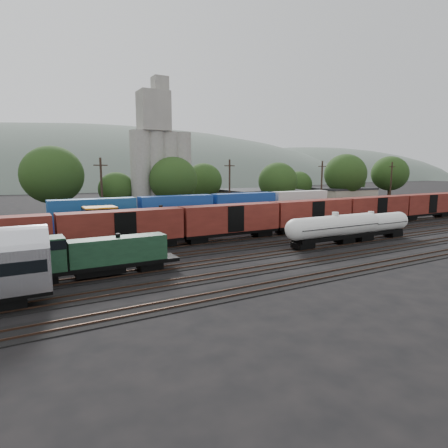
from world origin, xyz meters
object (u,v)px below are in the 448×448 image
orange_locomotive (138,223)px  tank_car_a (335,227)px  green_locomotive (90,255)px  grain_silo (161,164)px

orange_locomotive → tank_car_a: bearing=-34.0°
green_locomotive → grain_silo: grain_silo is taller
tank_car_a → grain_silo: (-9.10, 41.00, 8.72)m
grain_silo → tank_car_a: bearing=-77.5°
tank_car_a → grain_silo: 42.89m
green_locomotive → tank_car_a: 31.27m
orange_locomotive → grain_silo: bearing=63.2°
orange_locomotive → green_locomotive: bearing=-121.1°
green_locomotive → grain_silo: 47.46m
grain_silo → orange_locomotive: bearing=-116.8°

